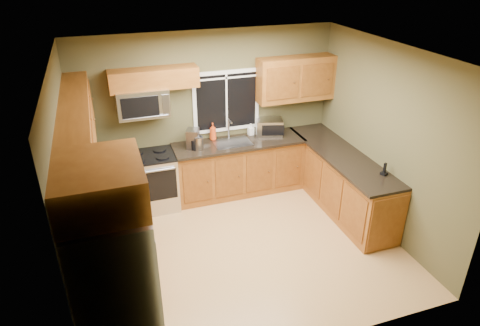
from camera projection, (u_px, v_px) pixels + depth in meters
floor at (245, 246)px, 6.06m from camera, size 4.20×4.20×0.00m
ceiling at (246, 55)px, 4.84m from camera, size 4.20×4.20×0.00m
back_wall at (209, 115)px, 6.97m from camera, size 4.20×0.00×4.20m
front_wall at (310, 244)px, 3.93m from camera, size 4.20×0.00×4.20m
left_wall at (71, 188)px, 4.85m from camera, size 0.00×3.60×3.60m
right_wall at (385, 140)px, 6.05m from camera, size 0.00×3.60×3.60m
window at (226, 101)px, 6.95m from camera, size 1.12×0.03×1.02m
base_cabinets_left at (107, 225)px, 5.74m from camera, size 0.60×2.65×0.90m
countertop_left at (104, 195)px, 5.54m from camera, size 0.65×2.65×0.04m
base_cabinets_back at (239, 168)px, 7.24m from camera, size 2.17×0.60×0.90m
countertop_back at (239, 143)px, 7.01m from camera, size 2.17×0.65×0.04m
base_cabinets_peninsula at (340, 181)px, 6.83m from camera, size 0.60×2.52×0.90m
countertop_peninsula at (341, 155)px, 6.62m from camera, size 0.65×2.50×0.04m
upper_cabinets_left at (78, 129)px, 5.07m from camera, size 0.33×2.65×0.72m
upper_cabinets_back_left at (154, 79)px, 6.26m from camera, size 1.30×0.33×0.30m
upper_cabinets_back_right at (296, 79)px, 7.02m from camera, size 1.30×0.33×0.72m
upper_cabinet_over_fridge at (100, 184)px, 3.55m from camera, size 0.72×0.90×0.38m
refrigerator at (117, 288)px, 4.06m from camera, size 0.74×0.90×1.80m
range at (152, 181)px, 6.79m from camera, size 0.76×0.69×0.94m
microwave at (143, 103)px, 6.34m from camera, size 0.76×0.41×0.42m
sink at (232, 142)px, 6.98m from camera, size 0.60×0.42×0.36m
toaster_oven at (269, 127)px, 7.23m from camera, size 0.51×0.44×0.27m
coffee_maker at (193, 139)px, 6.74m from camera, size 0.26×0.30×0.31m
kettle at (199, 142)px, 6.69m from camera, size 0.18×0.18×0.26m
paper_towel_roll at (259, 127)px, 7.24m from camera, size 0.15×0.15×0.30m
soap_bottle_a at (213, 132)px, 7.02m from camera, size 0.14×0.14×0.29m
soap_bottle_b at (251, 129)px, 7.23m from camera, size 0.10×0.10×0.20m
cordless_phone at (384, 171)px, 5.97m from camera, size 0.11×0.11×0.18m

